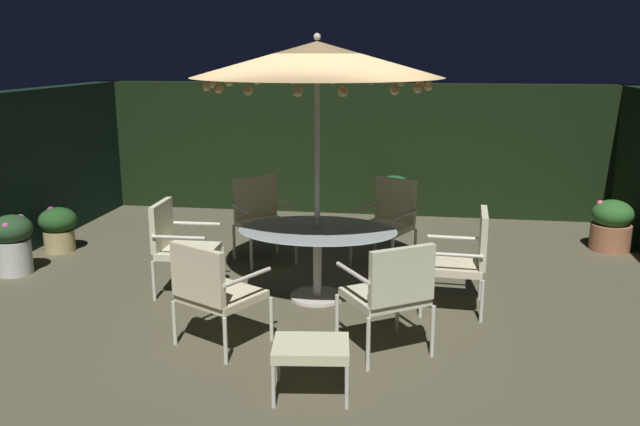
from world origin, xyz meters
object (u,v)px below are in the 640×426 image
at_px(patio_umbrella, 317,60).
at_px(patio_chair_northeast, 178,241).
at_px(patio_chair_east, 213,288).
at_px(potted_plant_front_corner, 58,227).
at_px(potted_plant_back_right, 612,225).
at_px(ottoman_footrest, 311,350).
at_px(patio_chair_southwest, 389,217).
at_px(patio_dining_table, 317,241).
at_px(potted_plant_back_center, 13,242).
at_px(potted_plant_right_far, 394,197).
at_px(patio_chair_south, 465,255).
at_px(patio_chair_southeast, 391,289).
at_px(patio_chair_north, 261,214).

height_order(patio_umbrella, patio_chair_northeast, patio_umbrella).
relative_size(patio_chair_east, potted_plant_front_corner, 1.66).
relative_size(patio_chair_east, potted_plant_back_right, 1.44).
relative_size(potted_plant_back_right, potted_plant_front_corner, 1.15).
bearing_deg(ottoman_footrest, patio_chair_northeast, 131.70).
relative_size(patio_chair_northeast, patio_chair_southwest, 0.97).
distance_m(patio_dining_table, potted_plant_back_center, 3.61).
bearing_deg(patio_chair_east, patio_chair_northeast, 121.72).
height_order(potted_plant_back_right, potted_plant_right_far, potted_plant_right_far).
bearing_deg(potted_plant_back_center, patio_chair_south, -3.64).
relative_size(potted_plant_back_right, potted_plant_right_far, 0.96).
height_order(patio_chair_south, potted_plant_right_far, patio_chair_south).
xyz_separation_m(potted_plant_back_center, potted_plant_right_far, (4.24, 3.19, -0.02)).
height_order(patio_dining_table, patio_chair_southeast, patio_chair_southeast).
relative_size(patio_chair_southeast, potted_plant_back_center, 1.43).
xyz_separation_m(patio_chair_south, patio_chair_southwest, (-0.83, 1.42, 0.00)).
height_order(ottoman_footrest, potted_plant_back_right, potted_plant_back_right).
relative_size(patio_chair_northeast, patio_chair_south, 0.97).
relative_size(patio_chair_northeast, potted_plant_front_corner, 1.71).
bearing_deg(potted_plant_back_right, patio_dining_table, -146.55).
xyz_separation_m(potted_plant_back_right, potted_plant_right_far, (-2.85, 1.12, 0.03)).
bearing_deg(patio_chair_northeast, potted_plant_right_far, 58.49).
xyz_separation_m(patio_chair_south, potted_plant_front_corner, (-5.05, 1.24, -0.25)).
relative_size(patio_chair_north, patio_chair_southwest, 1.00).
height_order(patio_chair_north, potted_plant_front_corner, patio_chair_north).
relative_size(patio_dining_table, patio_chair_north, 1.62).
distance_m(patio_chair_south, ottoman_footrest, 2.29).
relative_size(ottoman_footrest, potted_plant_back_right, 0.93).
distance_m(ottoman_footrest, potted_plant_back_right, 5.38).
height_order(potted_plant_right_far, potted_plant_front_corner, potted_plant_right_far).
xyz_separation_m(patio_umbrella, patio_chair_north, (-0.89, 1.19, -1.86)).
relative_size(patio_chair_north, potted_plant_back_right, 1.53).
height_order(patio_chair_north, patio_chair_southeast, patio_chair_north).
xyz_separation_m(patio_chair_south, potted_plant_right_far, (-0.85, 3.51, -0.20)).
bearing_deg(patio_chair_southwest, patio_chair_north, -174.66).
relative_size(patio_chair_southeast, patio_chair_south, 0.98).
height_order(patio_umbrella, patio_chair_east, patio_umbrella).
relative_size(ottoman_footrest, potted_plant_right_far, 0.89).
relative_size(patio_umbrella, potted_plant_back_center, 3.86).
bearing_deg(patio_chair_south, patio_chair_northeast, 179.08).
relative_size(patio_umbrella, patio_chair_south, 2.65).
height_order(patio_dining_table, patio_chair_east, patio_chair_east).
bearing_deg(potted_plant_front_corner, patio_chair_southwest, 2.41).
relative_size(patio_umbrella, ottoman_footrest, 4.38).
bearing_deg(patio_chair_north, patio_chair_east, -85.62).
xyz_separation_m(patio_chair_north, patio_chair_east, (0.19, -2.50, -0.04)).
relative_size(patio_umbrella, patio_chair_southeast, 2.70).
distance_m(patio_chair_northeast, potted_plant_back_center, 2.13).
relative_size(patio_chair_south, potted_plant_back_right, 1.54).
distance_m(patio_chair_north, potted_plant_right_far, 2.72).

